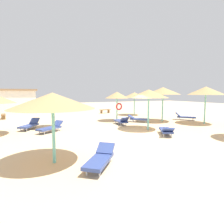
# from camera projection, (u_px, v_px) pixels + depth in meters

# --- Properties ---
(ground_plane) EXTENTS (80.00, 80.00, 0.00)m
(ground_plane) POSITION_uv_depth(u_px,v_px,m) (133.00, 136.00, 11.28)
(ground_plane) COLOR #DBBA8C
(parasol_0) EXTENTS (3.09, 3.09, 2.64)m
(parasol_0) POSITION_uv_depth(u_px,v_px,m) (53.00, 101.00, 6.71)
(parasol_0) COLOR #6BC6BC
(parasol_0) RESTS_ON ground
(parasol_1) EXTENTS (2.80, 2.80, 2.88)m
(parasol_1) POSITION_uv_depth(u_px,v_px,m) (149.00, 94.00, 13.03)
(parasol_1) COLOR #6BC6BC
(parasol_1) RESTS_ON ground
(parasol_2) EXTENTS (3.14, 3.14, 3.16)m
(parasol_2) POSITION_uv_depth(u_px,v_px,m) (163.00, 91.00, 16.80)
(parasol_2) COLOR #6BC6BC
(parasol_2) RESTS_ON ground
(parasol_5) EXTENTS (2.30, 2.30, 2.64)m
(parasol_5) POSITION_uv_depth(u_px,v_px,m) (52.00, 97.00, 13.64)
(parasol_5) COLOR #6BC6BC
(parasol_5) RESTS_ON ground
(parasol_6) EXTENTS (2.98, 2.98, 3.17)m
(parasol_6) POSITION_uv_depth(u_px,v_px,m) (206.00, 91.00, 15.49)
(parasol_6) COLOR #6BC6BC
(parasol_6) RESTS_ON ground
(parasol_7) EXTENTS (2.23, 2.23, 2.74)m
(parasol_7) POSITION_uv_depth(u_px,v_px,m) (117.00, 95.00, 17.11)
(parasol_7) COLOR #6BC6BC
(parasol_7) RESTS_ON ground
(parasol_8) EXTENTS (2.59, 2.59, 2.70)m
(parasol_8) POSITION_uv_depth(u_px,v_px,m) (134.00, 95.00, 21.75)
(parasol_8) COLOR #6BC6BC
(parasol_8) RESTS_ON ground
(lounger_0) EXTENTS (1.72, 1.87, 0.66)m
(lounger_0) POSITION_uv_depth(u_px,v_px,m) (100.00, 158.00, 6.53)
(lounger_0) COLOR #33478C
(lounger_0) RESTS_ON ground
(lounger_1) EXTENTS (1.55, 1.96, 0.65)m
(lounger_1) POSITION_uv_depth(u_px,v_px,m) (166.00, 130.00, 11.47)
(lounger_1) COLOR #33478C
(lounger_1) RESTS_ON ground
(lounger_2) EXTENTS (1.81, 1.80, 0.63)m
(lounger_2) POSITION_uv_depth(u_px,v_px,m) (138.00, 119.00, 16.65)
(lounger_2) COLOR #33478C
(lounger_2) RESTS_ON ground
(lounger_4) EXTENTS (1.56, 1.92, 0.75)m
(lounger_4) POSITION_uv_depth(u_px,v_px,m) (30.00, 125.00, 13.32)
(lounger_4) COLOR #33478C
(lounger_4) RESTS_ON ground
(lounger_5) EXTENTS (1.90, 1.65, 0.70)m
(lounger_5) POSITION_uv_depth(u_px,v_px,m) (51.00, 127.00, 12.35)
(lounger_5) COLOR #33478C
(lounger_5) RESTS_ON ground
(lounger_6) EXTENTS (1.75, 1.81, 0.74)m
(lounger_6) POSITION_uv_depth(u_px,v_px,m) (185.00, 117.00, 17.97)
(lounger_6) COLOR #33478C
(lounger_6) RESTS_ON ground
(lounger_7) EXTENTS (0.80, 1.93, 0.74)m
(lounger_7) POSITION_uv_depth(u_px,v_px,m) (121.00, 121.00, 15.25)
(lounger_7) COLOR #33478C
(lounger_7) RESTS_ON ground
(bench_0) EXTENTS (0.51, 1.53, 0.49)m
(bench_0) POSITION_uv_depth(u_px,v_px,m) (3.00, 116.00, 18.68)
(bench_0) COLOR brown
(bench_0) RESTS_ON ground
(bench_1) EXTENTS (1.54, 0.63, 0.49)m
(bench_1) POSITION_uv_depth(u_px,v_px,m) (105.00, 111.00, 24.06)
(bench_1) COLOR brown
(bench_1) RESTS_ON ground
(beach_cabana) EXTENTS (4.26, 4.37, 3.09)m
(beach_cabana) POSITION_uv_depth(u_px,v_px,m) (18.00, 102.00, 22.36)
(beach_cabana) COLOR white
(beach_cabana) RESTS_ON ground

